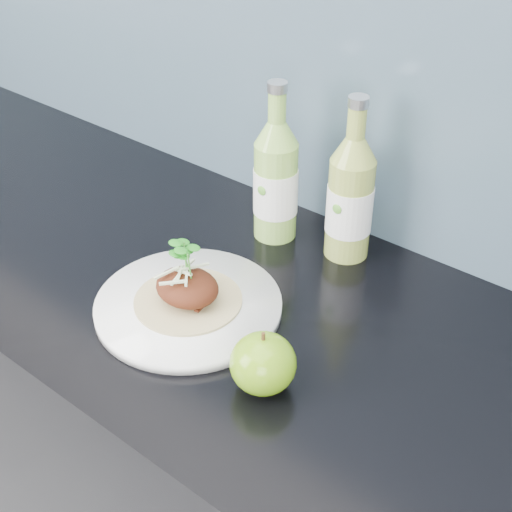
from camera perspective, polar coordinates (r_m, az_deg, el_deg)
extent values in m
cube|color=black|center=(1.39, 0.12, -18.70)|extent=(4.00, 0.60, 0.90)
cube|color=#759BB8|center=(1.11, 9.98, 17.67)|extent=(4.00, 0.02, 0.70)
cylinder|color=white|center=(1.06, -5.42, -3.97)|extent=(0.31, 0.31, 0.02)
cylinder|color=tan|center=(1.05, -5.45, -3.55)|extent=(0.16, 0.16, 0.00)
ellipsoid|color=#552210|center=(1.04, -5.52, -2.50)|extent=(0.10, 0.08, 0.04)
ellipsoid|color=#58880E|center=(0.91, 0.57, -8.59)|extent=(0.10, 0.10, 0.08)
cylinder|color=#472D14|center=(0.89, 0.59, -6.54)|extent=(0.01, 0.00, 0.01)
cylinder|color=#8BBE4F|center=(1.18, 1.58, 5.24)|extent=(0.08, 0.08, 0.17)
cone|color=#8BBE4F|center=(1.14, 1.66, 9.81)|extent=(0.07, 0.07, 0.04)
cylinder|color=#8BBE4F|center=(1.12, 1.70, 11.84)|extent=(0.03, 0.03, 0.05)
cylinder|color=silver|center=(1.11, 1.73, 13.38)|extent=(0.03, 0.03, 0.02)
cylinder|color=white|center=(1.18, 1.58, 5.26)|extent=(0.08, 0.08, 0.08)
ellipsoid|color=#59A533|center=(1.15, 0.45, 5.24)|extent=(0.02, 0.00, 0.02)
cylinder|color=#94A545|center=(1.14, 7.47, 3.78)|extent=(0.09, 0.09, 0.17)
cone|color=#94A545|center=(1.10, 7.88, 8.46)|extent=(0.07, 0.07, 0.04)
cylinder|color=#94A545|center=(1.08, 8.07, 10.54)|extent=(0.03, 0.03, 0.05)
cylinder|color=silver|center=(1.06, 8.21, 12.13)|extent=(0.03, 0.03, 0.02)
cylinder|color=white|center=(1.14, 7.47, 3.81)|extent=(0.09, 0.09, 0.08)
ellipsoid|color=#59A533|center=(1.11, 6.49, 3.75)|extent=(0.02, 0.00, 0.02)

